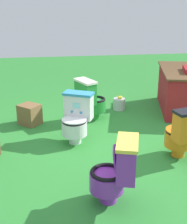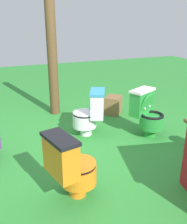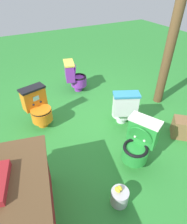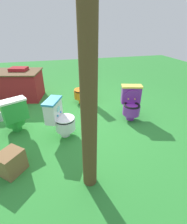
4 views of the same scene
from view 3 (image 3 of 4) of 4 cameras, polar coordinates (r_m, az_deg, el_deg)
The scene contains 9 objects.
ground at distance 3.73m, azimuth -0.32°, elevation -2.33°, with size 14.00×14.00×0.00m, color #2D8433.
toilet_purple at distance 4.51m, azimuth -5.69°, elevation 10.51°, with size 0.52×0.58×0.73m.
toilet_white at distance 3.46m, azimuth 8.92°, elevation 1.33°, with size 0.61×0.57×0.73m.
toilet_orange at distance 3.57m, azimuth -16.14°, elevation 1.34°, with size 0.57×0.51×0.73m.
toilet_green at distance 2.82m, azimuth 13.31°, elevation -8.94°, with size 0.58×0.62×0.73m.
vendor_table at distance 2.28m, azimuth -23.60°, elevation -27.80°, with size 1.61×1.16×0.85m.
wooden_post at distance 4.06m, azimuth 21.52°, elevation 16.31°, with size 0.18×0.18×2.20m, color brown.
small_crate at distance 3.63m, azimuth 24.98°, elevation -4.30°, with size 0.33×0.28×0.34m, color brown.
lemon_bucket at distance 2.58m, azimuth 7.74°, elevation -23.67°, with size 0.22×0.22×0.28m.
Camera 3 is at (-2.57, 1.35, 2.35)m, focal length 30.71 mm.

